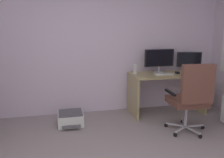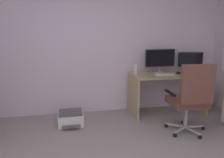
{
  "view_description": "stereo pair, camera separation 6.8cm",
  "coord_description": "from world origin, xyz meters",
  "px_view_note": "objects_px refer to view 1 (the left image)",
  "views": [
    {
      "loc": [
        -0.42,
        -1.94,
        1.54
      ],
      "look_at": [
        0.39,
        1.64,
        0.77
      ],
      "focal_mm": 37.0,
      "sensor_mm": 36.0,
      "label": 1
    },
    {
      "loc": [
        -0.35,
        -1.95,
        1.54
      ],
      "look_at": [
        0.39,
        1.64,
        0.77
      ],
      "focal_mm": 37.0,
      "sensor_mm": 36.0,
      "label": 2
    }
  ],
  "objects_px": {
    "monitor_main": "(159,59)",
    "office_chair": "(191,96)",
    "printer": "(71,118)",
    "desk": "(167,84)",
    "monitor_secondary": "(189,60)",
    "keyboard": "(164,74)",
    "desktop_speaker": "(135,69)",
    "computer_mouse": "(177,73)"
  },
  "relations": [
    {
      "from": "keyboard",
      "to": "desk",
      "type": "bearing_deg",
      "value": 39.79
    },
    {
      "from": "desk",
      "to": "printer",
      "type": "relative_size",
      "value": 2.84
    },
    {
      "from": "desktop_speaker",
      "to": "monitor_main",
      "type": "bearing_deg",
      "value": 5.56
    },
    {
      "from": "monitor_main",
      "to": "office_chair",
      "type": "xyz_separation_m",
      "value": [
        0.03,
        -1.09,
        -0.43
      ]
    },
    {
      "from": "desktop_speaker",
      "to": "printer",
      "type": "height_order",
      "value": "desktop_speaker"
    },
    {
      "from": "desk",
      "to": "computer_mouse",
      "type": "relative_size",
      "value": 13.61
    },
    {
      "from": "computer_mouse",
      "to": "desktop_speaker",
      "type": "xyz_separation_m",
      "value": [
        -0.77,
        0.15,
        0.07
      ]
    },
    {
      "from": "monitor_secondary",
      "to": "desktop_speaker",
      "type": "bearing_deg",
      "value": -177.55
    },
    {
      "from": "desk",
      "to": "keyboard",
      "type": "distance_m",
      "value": 0.26
    },
    {
      "from": "monitor_secondary",
      "to": "desktop_speaker",
      "type": "distance_m",
      "value": 1.12
    },
    {
      "from": "computer_mouse",
      "to": "office_chair",
      "type": "distance_m",
      "value": 0.94
    },
    {
      "from": "computer_mouse",
      "to": "desktop_speaker",
      "type": "distance_m",
      "value": 0.79
    },
    {
      "from": "keyboard",
      "to": "monitor_secondary",
      "type": "bearing_deg",
      "value": 22.63
    },
    {
      "from": "desktop_speaker",
      "to": "printer",
      "type": "relative_size",
      "value": 0.35
    },
    {
      "from": "monitor_secondary",
      "to": "printer",
      "type": "bearing_deg",
      "value": -171.87
    },
    {
      "from": "desk",
      "to": "computer_mouse",
      "type": "bearing_deg",
      "value": -16.57
    },
    {
      "from": "monitor_secondary",
      "to": "keyboard",
      "type": "xyz_separation_m",
      "value": [
        -0.63,
        -0.23,
        -0.2
      ]
    },
    {
      "from": "monitor_secondary",
      "to": "office_chair",
      "type": "xyz_separation_m",
      "value": [
        -0.6,
        -1.09,
        -0.38
      ]
    },
    {
      "from": "monitor_main",
      "to": "monitor_secondary",
      "type": "bearing_deg",
      "value": 0.01
    },
    {
      "from": "keyboard",
      "to": "office_chair",
      "type": "distance_m",
      "value": 0.88
    },
    {
      "from": "printer",
      "to": "office_chair",
      "type": "bearing_deg",
      "value": -23.6
    },
    {
      "from": "desk",
      "to": "office_chair",
      "type": "bearing_deg",
      "value": -94.52
    },
    {
      "from": "printer",
      "to": "desktop_speaker",
      "type": "bearing_deg",
      "value": 13.23
    },
    {
      "from": "monitor_secondary",
      "to": "computer_mouse",
      "type": "distance_m",
      "value": 0.44
    },
    {
      "from": "printer",
      "to": "monitor_main",
      "type": "bearing_deg",
      "value": 11.06
    },
    {
      "from": "computer_mouse",
      "to": "printer",
      "type": "distance_m",
      "value": 2.09
    },
    {
      "from": "office_chair",
      "to": "desk",
      "type": "bearing_deg",
      "value": 85.48
    },
    {
      "from": "monitor_secondary",
      "to": "keyboard",
      "type": "relative_size",
      "value": 1.37
    },
    {
      "from": "desk",
      "to": "desktop_speaker",
      "type": "xyz_separation_m",
      "value": [
        -0.59,
        0.1,
        0.29
      ]
    },
    {
      "from": "desk",
      "to": "office_chair",
      "type": "xyz_separation_m",
      "value": [
        -0.07,
        -0.94,
        0.04
      ]
    },
    {
      "from": "desk",
      "to": "monitor_main",
      "type": "bearing_deg",
      "value": 125.91
    },
    {
      "from": "monitor_main",
      "to": "printer",
      "type": "distance_m",
      "value": 1.96
    },
    {
      "from": "computer_mouse",
      "to": "printer",
      "type": "bearing_deg",
      "value": -166.17
    },
    {
      "from": "computer_mouse",
      "to": "office_chair",
      "type": "relative_size",
      "value": 0.09
    },
    {
      "from": "desktop_speaker",
      "to": "printer",
      "type": "distance_m",
      "value": 1.45
    },
    {
      "from": "keyboard",
      "to": "office_chair",
      "type": "bearing_deg",
      "value": -85.04
    },
    {
      "from": "desk",
      "to": "office_chair",
      "type": "distance_m",
      "value": 0.95
    },
    {
      "from": "monitor_main",
      "to": "desktop_speaker",
      "type": "xyz_separation_m",
      "value": [
        -0.49,
        -0.05,
        -0.18
      ]
    },
    {
      "from": "keyboard",
      "to": "computer_mouse",
      "type": "xyz_separation_m",
      "value": [
        0.28,
        0.03,
        0.01
      ]
    },
    {
      "from": "monitor_main",
      "to": "keyboard",
      "type": "distance_m",
      "value": 0.34
    },
    {
      "from": "monitor_main",
      "to": "printer",
      "type": "height_order",
      "value": "monitor_main"
    },
    {
      "from": "desk",
      "to": "desktop_speaker",
      "type": "relative_size",
      "value": 8.01
    }
  ]
}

